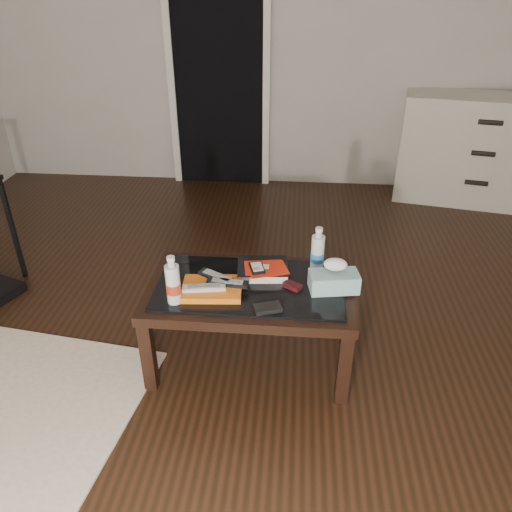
{
  "coord_description": "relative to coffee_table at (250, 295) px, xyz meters",
  "views": [
    {
      "loc": [
        0.32,
        -2.04,
        1.8
      ],
      "look_at": [
        0.13,
        0.1,
        0.55
      ],
      "focal_mm": 35.0,
      "sensor_mm": 36.0,
      "label": 1
    }
  ],
  "objects": [
    {
      "name": "ground",
      "position": [
        -0.11,
        0.03,
        -0.4
      ],
      "size": [
        5.0,
        5.0,
        0.0
      ],
      "primitive_type": "plane",
      "color": "black",
      "rests_on": "ground"
    },
    {
      "name": "room_shell",
      "position": [
        -0.11,
        0.03,
        1.22
      ],
      "size": [
        5.0,
        5.0,
        5.0
      ],
      "color": "beige",
      "rests_on": "ground"
    },
    {
      "name": "doorway",
      "position": [
        -0.51,
        2.49,
        0.63
      ],
      "size": [
        0.9,
        0.08,
        2.07
      ],
      "color": "black",
      "rests_on": "ground"
    },
    {
      "name": "coffee_table",
      "position": [
        0.0,
        0.0,
        0.0
      ],
      "size": [
        1.0,
        0.6,
        0.46
      ],
      "color": "black",
      "rests_on": "ground"
    },
    {
      "name": "dresser",
      "position": [
        1.69,
        2.26,
        0.05
      ],
      "size": [
        1.27,
        0.72,
        0.9
      ],
      "rotation": [
        0.0,
        0.0,
        -0.19
      ],
      "color": "beige",
      "rests_on": "ground"
    },
    {
      "name": "magazines",
      "position": [
        -0.17,
        -0.07,
        0.08
      ],
      "size": [
        0.3,
        0.23,
        0.03
      ],
      "primitive_type": "cube",
      "rotation": [
        0.0,
        0.0,
        0.08
      ],
      "color": "orange",
      "rests_on": "coffee_table"
    },
    {
      "name": "remote_silver",
      "position": [
        -0.2,
        -0.1,
        0.11
      ],
      "size": [
        0.21,
        0.08,
        0.02
      ],
      "primitive_type": "cube",
      "rotation": [
        0.0,
        0.0,
        0.16
      ],
      "color": "#B7B8BD",
      "rests_on": "magazines"
    },
    {
      "name": "remote_black_front",
      "position": [
        -0.1,
        -0.05,
        0.11
      ],
      "size": [
        0.2,
        0.07,
        0.02
      ],
      "primitive_type": "cube",
      "rotation": [
        0.0,
        0.0,
        -0.1
      ],
      "color": "black",
      "rests_on": "magazines"
    },
    {
      "name": "remote_black_back",
      "position": [
        -0.16,
        -0.01,
        0.11
      ],
      "size": [
        0.2,
        0.14,
        0.02
      ],
      "primitive_type": "cube",
      "rotation": [
        0.0,
        0.0,
        -0.52
      ],
      "color": "black",
      "rests_on": "magazines"
    },
    {
      "name": "textbook",
      "position": [
        0.05,
        0.11,
        0.09
      ],
      "size": [
        0.27,
        0.22,
        0.05
      ],
      "primitive_type": "cube",
      "rotation": [
        0.0,
        0.0,
        0.09
      ],
      "color": "black",
      "rests_on": "coffee_table"
    },
    {
      "name": "dvd_mailers",
      "position": [
        0.06,
        0.09,
        0.11
      ],
      "size": [
        0.21,
        0.16,
        0.01
      ],
      "primitive_type": "cube",
      "rotation": [
        0.0,
        0.0,
        0.16
      ],
      "color": "red",
      "rests_on": "textbook"
    },
    {
      "name": "ipod",
      "position": [
        0.03,
        0.06,
        0.12
      ],
      "size": [
        0.09,
        0.12,
        0.02
      ],
      "primitive_type": "cube",
      "rotation": [
        0.0,
        0.0,
        0.28
      ],
      "color": "black",
      "rests_on": "dvd_mailers"
    },
    {
      "name": "flip_phone",
      "position": [
        0.21,
        -0.01,
        0.08
      ],
      "size": [
        0.1,
        0.09,
        0.02
      ],
      "primitive_type": "cube",
      "rotation": [
        0.0,
        0.0,
        -0.6
      ],
      "color": "black",
      "rests_on": "coffee_table"
    },
    {
      "name": "wallet",
      "position": [
        0.1,
        -0.2,
        0.07
      ],
      "size": [
        0.14,
        0.1,
        0.02
      ],
      "primitive_type": "cube",
      "rotation": [
        0.0,
        0.0,
        0.33
      ],
      "color": "black",
      "rests_on": "coffee_table"
    },
    {
      "name": "water_bottle_left",
      "position": [
        -0.33,
        -0.17,
        0.18
      ],
      "size": [
        0.08,
        0.08,
        0.24
      ],
      "primitive_type": "cylinder",
      "rotation": [
        0.0,
        0.0,
        -0.32
      ],
      "color": "silver",
      "rests_on": "coffee_table"
    },
    {
      "name": "water_bottle_right",
      "position": [
        0.32,
        0.17,
        0.18
      ],
      "size": [
        0.08,
        0.08,
        0.24
      ],
      "primitive_type": "cylinder",
      "rotation": [
        0.0,
        0.0,
        0.23
      ],
      "color": "silver",
      "rests_on": "coffee_table"
    },
    {
      "name": "tissue_box",
      "position": [
        0.4,
        -0.01,
        0.11
      ],
      "size": [
        0.25,
        0.16,
        0.09
      ],
      "primitive_type": "cube",
      "rotation": [
        0.0,
        0.0,
        0.17
      ],
      "color": "#22707D",
      "rests_on": "coffee_table"
    }
  ]
}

